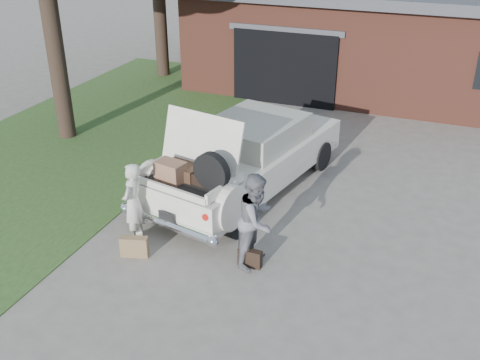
% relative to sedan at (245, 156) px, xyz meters
% --- Properties ---
extents(ground, '(90.00, 90.00, 0.00)m').
position_rel_sedan_xyz_m(ground, '(0.54, -2.26, -0.78)').
color(ground, gray).
rests_on(ground, ground).
extents(grass_strip, '(6.00, 16.00, 0.02)m').
position_rel_sedan_xyz_m(grass_strip, '(-4.96, 0.74, -0.77)').
color(grass_strip, '#2D4C1E').
rests_on(grass_strip, ground).
extents(house, '(12.80, 7.80, 3.30)m').
position_rel_sedan_xyz_m(house, '(1.52, 9.21, 0.89)').
color(house, brown).
rests_on(house, ground).
extents(sedan, '(3.10, 5.61, 2.17)m').
position_rel_sedan_xyz_m(sedan, '(0.00, 0.00, 0.00)').
color(sedan, silver).
rests_on(sedan, ground).
extents(woman_left, '(0.43, 0.60, 1.54)m').
position_rel_sedan_xyz_m(woman_left, '(-1.16, -2.63, -0.01)').
color(woman_left, beige).
rests_on(woman_left, ground).
extents(woman_right, '(0.73, 0.89, 1.70)m').
position_rel_sedan_xyz_m(woman_right, '(1.17, -2.48, 0.07)').
color(woman_right, slate).
rests_on(woman_right, ground).
extents(suitcase_left, '(0.52, 0.29, 0.38)m').
position_rel_sedan_xyz_m(suitcase_left, '(-0.90, -3.11, -0.59)').
color(suitcase_left, olive).
rests_on(suitcase_left, ground).
extents(suitcase_right, '(0.42, 0.15, 0.32)m').
position_rel_sedan_xyz_m(suitcase_right, '(1.11, -2.64, -0.62)').
color(suitcase_right, black).
rests_on(suitcase_right, ground).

